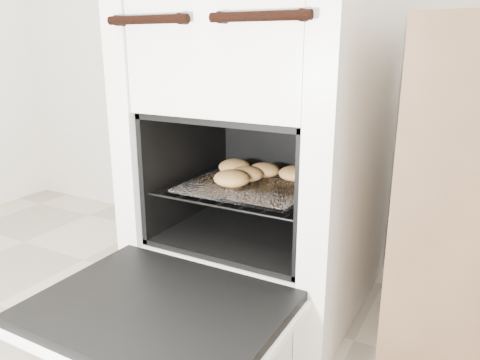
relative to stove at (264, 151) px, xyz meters
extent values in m
cube|color=white|center=(0.00, 0.01, 0.01)|extent=(0.61, 0.65, 0.93)
cylinder|color=black|center=(-0.14, -0.33, 0.36)|extent=(0.22, 0.02, 0.02)
cylinder|color=black|center=(0.14, -0.33, 0.36)|extent=(0.22, 0.02, 0.02)
cube|color=black|center=(0.00, -0.51, -0.25)|extent=(0.53, 0.41, 0.02)
cube|color=white|center=(0.00, -0.51, -0.26)|extent=(0.55, 0.43, 0.02)
cylinder|color=black|center=(-0.22, -0.07, -0.09)|extent=(0.01, 0.43, 0.01)
cylinder|color=black|center=(0.22, -0.07, -0.09)|extent=(0.01, 0.43, 0.01)
cylinder|color=black|center=(0.00, -0.27, -0.09)|extent=(0.44, 0.01, 0.01)
cylinder|color=black|center=(0.00, 0.14, -0.09)|extent=(0.44, 0.01, 0.01)
cylinder|color=black|center=(-0.18, -0.07, -0.09)|extent=(0.01, 0.41, 0.01)
cylinder|color=black|center=(-0.12, -0.07, -0.09)|extent=(0.01, 0.41, 0.01)
cylinder|color=black|center=(-0.06, -0.07, -0.09)|extent=(0.01, 0.41, 0.01)
cylinder|color=black|center=(0.00, -0.07, -0.09)|extent=(0.01, 0.41, 0.01)
cylinder|color=black|center=(0.06, -0.07, -0.09)|extent=(0.01, 0.41, 0.01)
cylinder|color=black|center=(0.12, -0.07, -0.09)|extent=(0.01, 0.41, 0.01)
cylinder|color=black|center=(0.18, -0.07, -0.09)|extent=(0.01, 0.41, 0.01)
cube|color=white|center=(0.00, -0.09, -0.08)|extent=(0.35, 0.30, 0.01)
ellipsoid|color=tan|center=(0.10, 0.01, -0.06)|extent=(0.14, 0.14, 0.04)
ellipsoid|color=tan|center=(-0.03, -0.06, -0.06)|extent=(0.14, 0.14, 0.04)
ellipsoid|color=tan|center=(0.00, 0.00, -0.06)|extent=(0.13, 0.13, 0.04)
ellipsoid|color=tan|center=(-0.04, -0.13, -0.06)|extent=(0.12, 0.12, 0.04)
ellipsoid|color=tan|center=(-0.09, -0.02, -0.06)|extent=(0.13, 0.13, 0.05)
camera|label=1|loc=(0.58, -1.21, 0.30)|focal=35.00mm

